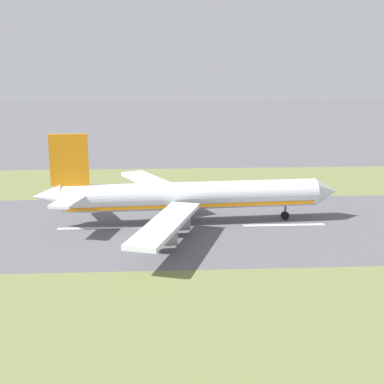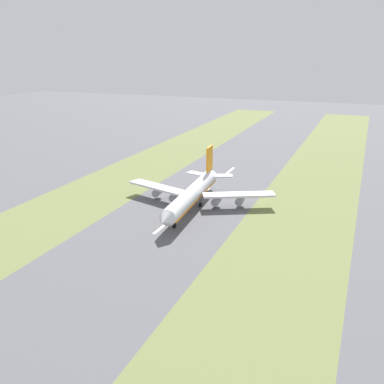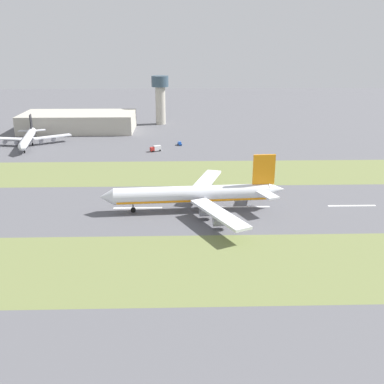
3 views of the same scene
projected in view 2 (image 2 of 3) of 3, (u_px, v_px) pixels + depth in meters
The scene contains 7 objects.
ground_plane at pixel (188, 205), 184.16m from camera, with size 800.00×800.00×0.00m, color #56565B.
grass_median_west at pixel (299, 220), 168.40m from camera, with size 40.00×600.00×0.01m, color olive.
grass_median_east at pixel (95, 193), 199.91m from camera, with size 40.00×600.00×0.01m, color olive.
centreline_dash_near at pixel (229, 172), 234.70m from camera, with size 1.20×18.00×0.01m, color silver.
centreline_dash_mid at pixel (203, 193), 199.27m from camera, with size 1.20×18.00×0.01m, color silver.
centreline_dash_far at pixel (165, 225), 163.85m from camera, with size 1.20×18.00×0.01m, color silver.
airplane_main_jet at pixel (193, 193), 180.45m from camera, with size 63.98×67.22×20.20m.
Camera 2 is at (-65.32, 160.93, 61.48)m, focal length 42.00 mm.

